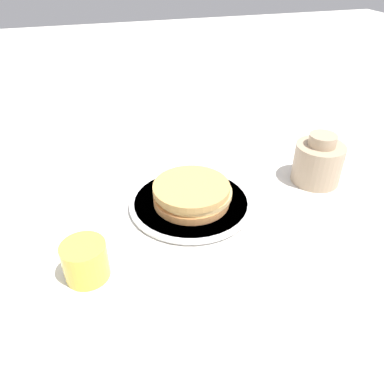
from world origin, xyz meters
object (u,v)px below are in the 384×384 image
at_px(juice_glass, 85,261).
at_px(cream_jug, 318,162).
at_px(plate, 192,202).
at_px(pancake_stack, 192,193).

bearing_deg(juice_glass, cream_jug, 106.13).
relative_size(plate, juice_glass, 3.48).
distance_m(plate, pancake_stack, 0.03).
bearing_deg(pancake_stack, plate, 164.67).
height_order(plate, juice_glass, juice_glass).
xyz_separation_m(plate, cream_jug, (-0.01, 0.30, 0.04)).
bearing_deg(juice_glass, pancake_stack, 121.42).
relative_size(plate, cream_jug, 2.22).
bearing_deg(plate, pancake_stack, -15.33).
distance_m(plate, juice_glass, 0.26).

